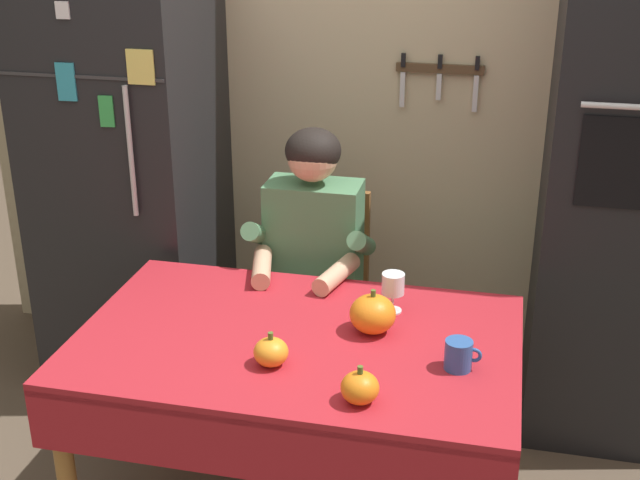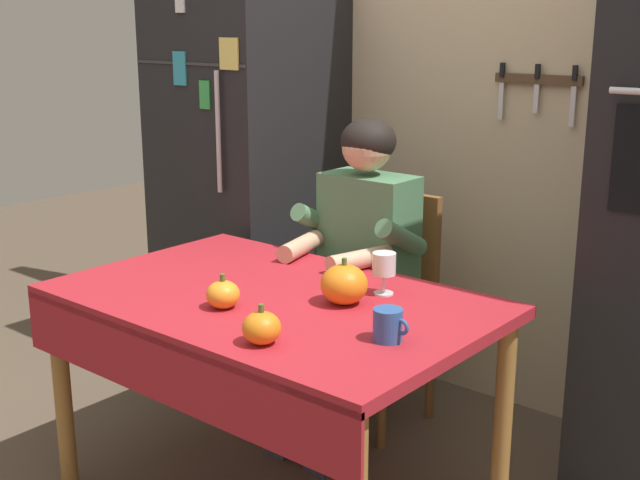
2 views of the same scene
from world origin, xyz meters
TOP-DOWN VIEW (x-y plane):
  - back_wall_assembly at (0.05, 1.35)m, footprint 3.70×0.13m
  - refrigerator at (-0.95, 0.96)m, footprint 0.68×0.71m
  - dining_table at (0.00, 0.08)m, footprint 1.40×0.90m
  - chair_behind_person at (-0.10, 0.87)m, footprint 0.40×0.40m
  - seated_person at (-0.10, 0.68)m, footprint 0.47×0.55m
  - coffee_mug at (0.51, 0.02)m, footprint 0.11×0.08m
  - wine_glass at (0.27, 0.34)m, footprint 0.08×0.08m
  - pumpkin_large at (0.23, 0.18)m, footprint 0.15×0.15m
  - pumpkin_medium at (0.26, -0.22)m, footprint 0.11×0.11m
  - pumpkin_small at (-0.03, -0.09)m, footprint 0.10×0.10m

SIDE VIEW (x-z plane):
  - chair_behind_person at x=-0.10m, z-range 0.05..0.98m
  - dining_table at x=0.00m, z-range 0.29..1.03m
  - seated_person at x=-0.10m, z-range 0.11..1.36m
  - pumpkin_small at x=-0.03m, z-range 0.73..0.84m
  - pumpkin_medium at x=0.26m, z-range 0.73..0.84m
  - coffee_mug at x=0.51m, z-range 0.74..0.83m
  - pumpkin_large at x=0.23m, z-range 0.73..0.88m
  - wine_glass at x=0.27m, z-range 0.77..0.91m
  - refrigerator at x=-0.95m, z-range 0.00..1.80m
  - back_wall_assembly at x=0.05m, z-range 0.00..2.60m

